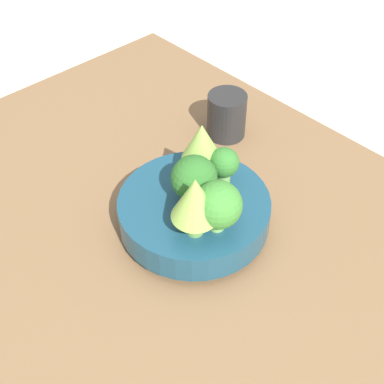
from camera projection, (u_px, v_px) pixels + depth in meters
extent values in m
plane|color=beige|center=(208.00, 256.00, 0.85)|extent=(6.00, 6.00, 0.00)
cube|color=brown|center=(208.00, 247.00, 0.83)|extent=(1.13, 0.73, 0.04)
cylinder|color=navy|center=(192.00, 226.00, 0.83)|extent=(0.10, 0.10, 0.01)
cylinder|color=navy|center=(192.00, 212.00, 0.81)|extent=(0.23, 0.23, 0.05)
cylinder|color=#6BA34C|center=(223.00, 177.00, 0.81)|extent=(0.02, 0.02, 0.03)
sphere|color=#2D6B28|center=(224.00, 162.00, 0.79)|extent=(0.05, 0.05, 0.05)
cylinder|color=#7AB256|center=(192.00, 197.00, 0.78)|extent=(0.02, 0.02, 0.02)
sphere|color=#286023|center=(192.00, 179.00, 0.76)|extent=(0.07, 0.07, 0.07)
cylinder|color=#6BA34C|center=(201.00, 167.00, 0.82)|extent=(0.03, 0.03, 0.04)
cone|color=#84AD47|center=(202.00, 142.00, 0.78)|extent=(0.06, 0.06, 0.06)
cylinder|color=#609347|center=(195.00, 224.00, 0.74)|extent=(0.02, 0.02, 0.03)
cone|color=#84AD47|center=(195.00, 198.00, 0.70)|extent=(0.07, 0.07, 0.07)
cylinder|color=#7AB256|center=(217.00, 222.00, 0.75)|extent=(0.02, 0.02, 0.02)
sphere|color=#387A2D|center=(218.00, 205.00, 0.72)|extent=(0.07, 0.07, 0.07)
cylinder|color=black|center=(227.00, 115.00, 0.98)|extent=(0.07, 0.07, 0.08)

